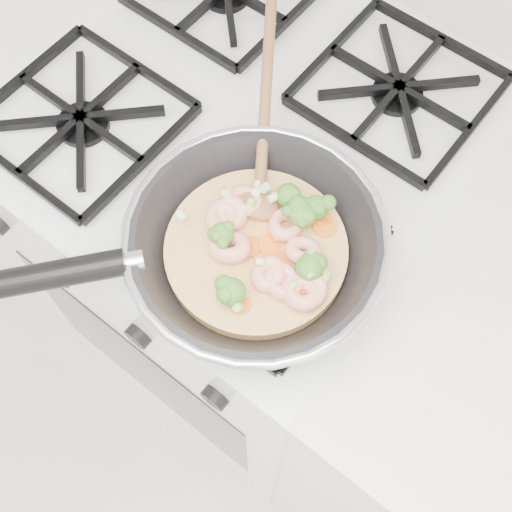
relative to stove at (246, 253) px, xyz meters
The scene contains 2 objects.
stove is the anchor object (origin of this frame).
skillet 0.55m from the stove, 47.92° to the right, with size 0.38×0.54×0.10m.
Camera 1 is at (0.36, 1.28, 1.61)m, focal length 45.92 mm.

